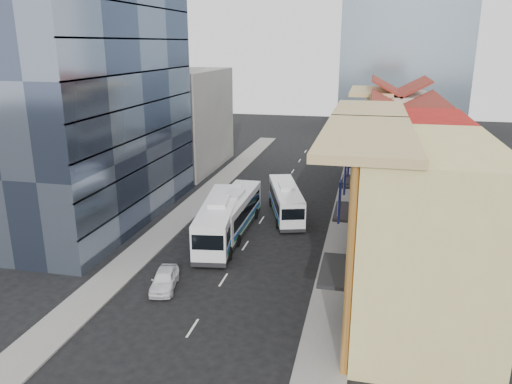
% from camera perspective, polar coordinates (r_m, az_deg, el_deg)
% --- Properties ---
extents(ground, '(200.00, 200.00, 0.00)m').
position_cam_1_polar(ground, '(32.77, -7.89, -16.05)').
color(ground, black).
rests_on(ground, ground).
extents(sidewalk_right, '(3.00, 90.00, 0.15)m').
position_cam_1_polar(sidewalk_right, '(50.80, 10.08, -3.81)').
color(sidewalk_right, slate).
rests_on(sidewalk_right, ground).
extents(sidewalk_left, '(3.00, 90.00, 0.15)m').
position_cam_1_polar(sidewalk_left, '(54.13, -8.19, -2.42)').
color(sidewalk_left, slate).
rests_on(sidewalk_left, ground).
extents(shophouse_tan, '(8.00, 14.00, 12.00)m').
position_cam_1_polar(shophouse_tan, '(32.97, 18.53, -4.89)').
color(shophouse_tan, '#DECF80').
rests_on(shophouse_tan, ground).
extents(shophouse_red, '(8.00, 10.00, 12.00)m').
position_cam_1_polar(shophouse_red, '(44.34, 17.21, 0.71)').
color(shophouse_red, '#A81913').
rests_on(shophouse_red, ground).
extents(shophouse_cream_near, '(8.00, 9.00, 10.00)m').
position_cam_1_polar(shophouse_cream_near, '(53.77, 16.48, 2.39)').
color(shophouse_cream_near, beige).
rests_on(shophouse_cream_near, ground).
extents(shophouse_cream_mid, '(8.00, 9.00, 10.00)m').
position_cam_1_polar(shophouse_cream_mid, '(62.53, 16.05, 4.37)').
color(shophouse_cream_mid, beige).
rests_on(shophouse_cream_mid, ground).
extents(shophouse_cream_far, '(8.00, 12.00, 11.00)m').
position_cam_1_polar(shophouse_cream_far, '(72.75, 15.72, 6.46)').
color(shophouse_cream_far, beige).
rests_on(shophouse_cream_far, ground).
extents(office_tower, '(12.00, 26.00, 30.00)m').
position_cam_1_polar(office_tower, '(52.38, -19.04, 12.92)').
color(office_tower, '#374258').
rests_on(office_tower, ground).
extents(office_block_far, '(10.00, 18.00, 14.00)m').
position_cam_1_polar(office_block_far, '(73.34, -8.36, 8.17)').
color(office_block_far, gray).
rests_on(office_block_far, ground).
extents(bus_left_near, '(4.78, 13.04, 4.09)m').
position_cam_1_polar(bus_left_near, '(45.94, -4.17, -3.20)').
color(bus_left_near, white).
rests_on(bus_left_near, ground).
extents(bus_left_far, '(2.88, 12.01, 3.85)m').
position_cam_1_polar(bus_left_far, '(48.55, -2.50, -2.22)').
color(bus_left_far, silver).
rests_on(bus_left_far, ground).
extents(bus_right, '(5.64, 11.23, 3.51)m').
position_cam_1_polar(bus_right, '(52.53, 3.42, -0.94)').
color(bus_right, white).
rests_on(bus_right, ground).
extents(sedan_left, '(2.61, 4.60, 1.47)m').
position_cam_1_polar(sedan_left, '(38.32, -10.42, -9.79)').
color(sedan_left, white).
rests_on(sedan_left, ground).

